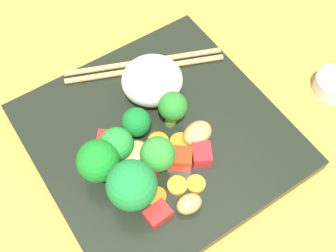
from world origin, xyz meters
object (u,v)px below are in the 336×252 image
Objects in this scene: rice_mound at (152,81)px; carrot_slice_0 at (156,197)px; square_plate at (159,136)px; broccoli_floret_1 at (172,107)px; chopstick_pair at (144,65)px; sauce_cup at (334,85)px.

rice_mound is 14.38cm from carrot_slice_0.
broccoli_floret_1 reaches higher than square_plate.
chopstick_pair reaches higher than square_plate.
square_plate is 24.38cm from sauce_cup.
broccoli_floret_1 is at bearing 82.76° from rice_mound.
rice_mound reaches higher than sauce_cup.
rice_mound is at bearing -124.36° from carrot_slice_0.
sauce_cup is at bearing 161.41° from square_plate.
carrot_slice_0 is at bearing 55.64° from rice_mound.
rice_mound reaches higher than square_plate.
sauce_cup is at bearing 159.26° from broccoli_floret_1.
chopstick_pair is (-4.53, -9.33, 1.21)cm from square_plate.
broccoli_floret_1 is at bearing -20.74° from sauce_cup.
rice_mound is at bearing -97.24° from broccoli_floret_1.
square_plate is at bearing 61.03° from rice_mound.
rice_mound is 3.37× the size of carrot_slice_0.
carrot_slice_0 reaches higher than square_plate.
rice_mound is 1.42× the size of sauce_cup.
rice_mound is (-2.73, -4.93, 3.86)cm from square_plate.
sauce_cup is (-20.99, 7.95, -4.05)cm from broccoli_floret_1.
broccoli_floret_1 reaches higher than sauce_cup.
sauce_cup is (-28.36, 1.04, -0.93)cm from carrot_slice_0.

